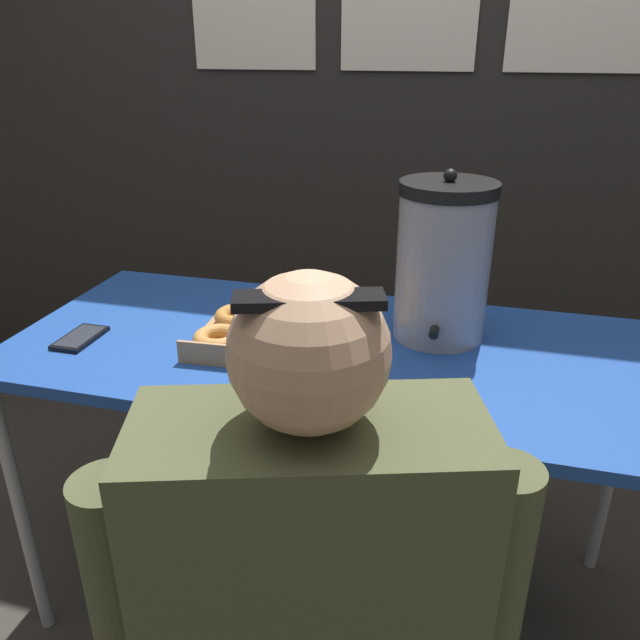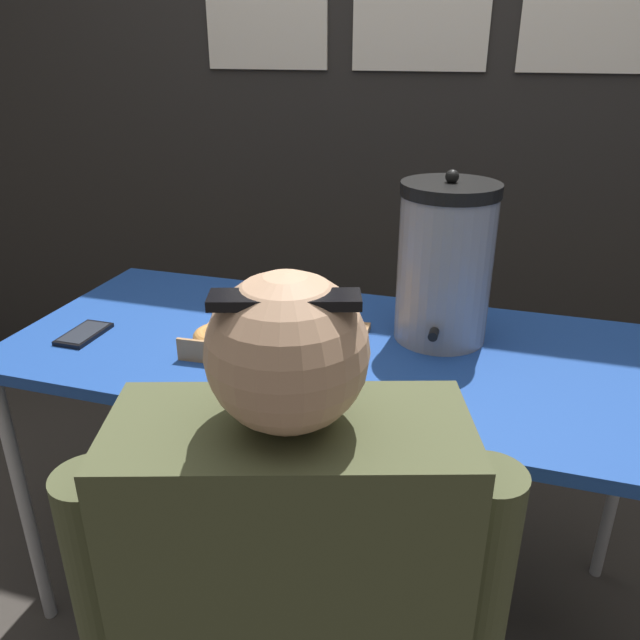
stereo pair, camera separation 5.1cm
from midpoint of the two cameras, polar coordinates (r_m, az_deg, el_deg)
ground_plane at (r=1.91m, az=0.39°, el=-23.63°), size 12.00×12.00×0.00m
back_wall at (r=2.30m, az=7.40°, el=22.25°), size 6.00×0.11×2.69m
folding_table at (r=1.46m, az=0.47°, el=-4.16°), size 1.51×0.68×0.77m
donut_box at (r=1.43m, az=-5.42°, el=-1.53°), size 0.40×0.29×0.05m
coffee_urn at (r=1.44m, az=10.20°, el=5.27°), size 0.22×0.25×0.39m
cell_phone at (r=1.57m, az=-21.95°, el=-1.53°), size 0.07×0.13×0.01m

